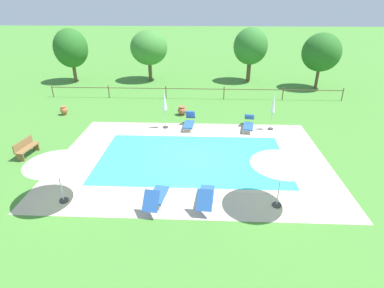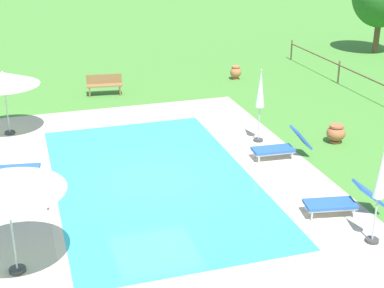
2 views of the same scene
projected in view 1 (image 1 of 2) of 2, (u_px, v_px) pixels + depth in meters
The scene contains 20 objects.
ground_plane at pixel (192, 159), 16.11m from camera, with size 160.00×160.00×0.00m, color #478433.
pool_deck_paving at pixel (192, 158), 16.11m from camera, with size 13.84×9.83×0.01m, color beige.
swimming_pool_water at pixel (192, 158), 16.11m from camera, with size 9.60×5.58×0.01m, color #38C6D1.
pool_coping_rim at pixel (192, 158), 16.10m from camera, with size 10.08×6.06×0.01m.
sun_lounger_north_near_steps at pixel (206, 196), 12.39m from camera, with size 0.76×1.87×1.02m.
sun_lounger_north_mid at pixel (156, 197), 12.35m from camera, with size 0.87×1.91×1.00m.
sun_lounger_north_far at pixel (189, 122), 19.76m from camera, with size 0.71×1.91×0.98m.
sun_lounger_north_end at pixel (249, 124), 19.52m from camera, with size 0.94×2.06×0.85m.
patio_umbrella_open_foreground at pixel (283, 159), 11.55m from camera, with size 2.43×2.43×2.39m.
patio_umbrella_open_by_bench at pixel (55, 159), 11.89m from camera, with size 2.42×2.42×2.26m.
patio_umbrella_closed_row_west at pixel (165, 102), 19.16m from camera, with size 0.32×0.32×2.51m.
patio_umbrella_closed_row_mid_west at pixel (273, 105), 18.95m from camera, with size 0.32×0.32×2.41m.
wooden_bench_lawn_side at pixel (26, 147), 16.24m from camera, with size 0.62×1.54×0.87m.
terracotta_urn_near_fence at pixel (182, 110), 21.91m from camera, with size 0.63×0.63×0.63m.
terracotta_urn_by_tree at pixel (64, 110), 21.92m from camera, with size 0.51×0.51×0.63m.
perimeter_fence at pixel (195, 90), 25.19m from camera, with size 23.82×0.08×1.05m.
tree_far_west at pixel (149, 48), 29.81m from camera, with size 3.55×3.55×4.80m.
tree_west_mid at pixel (251, 46), 29.39m from camera, with size 3.22×3.22×5.07m.
tree_centre at pixel (71, 48), 29.28m from camera, with size 3.15×3.15×5.01m.
tree_east_mid at pixel (321, 52), 27.12m from camera, with size 3.34×3.34×4.86m.
Camera 1 is at (0.61, -14.20, 7.62)m, focal length 28.97 mm.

